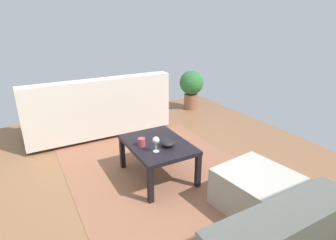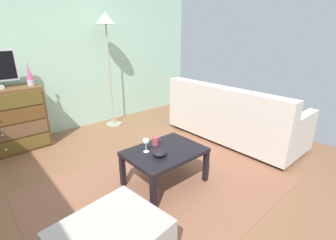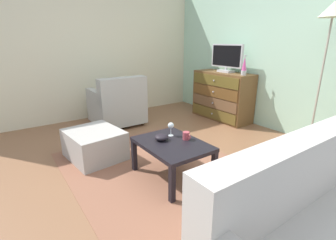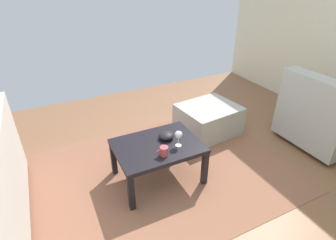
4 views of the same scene
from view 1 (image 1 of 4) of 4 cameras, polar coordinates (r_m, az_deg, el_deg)
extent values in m
cube|color=brown|center=(2.87, -2.28, -15.25)|extent=(5.46, 4.87, 0.05)
cube|color=#8C5841|center=(3.08, -0.64, -11.84)|extent=(2.60, 1.90, 0.01)
cube|color=black|center=(2.65, -3.63, -13.33)|extent=(0.05, 0.05, 0.37)
cube|color=black|center=(3.24, -9.38, -6.74)|extent=(0.05, 0.05, 0.37)
cube|color=black|center=(2.88, 6.18, -10.35)|extent=(0.05, 0.05, 0.37)
cube|color=black|center=(3.43, -0.94, -4.81)|extent=(0.05, 0.05, 0.37)
cube|color=black|center=(2.93, -2.15, -5.06)|extent=(0.80, 0.60, 0.04)
cylinder|color=silver|center=(2.75, -2.46, -6.44)|extent=(0.06, 0.06, 0.00)
cylinder|color=silver|center=(2.73, -2.48, -5.56)|extent=(0.01, 0.01, 0.09)
sphere|color=silver|center=(2.70, -2.50, -4.17)|extent=(0.07, 0.07, 0.07)
cylinder|color=#AD424B|center=(2.85, -5.47, -4.55)|extent=(0.08, 0.08, 0.08)
torus|color=#AD424B|center=(2.89, -5.88, -4.10)|extent=(0.05, 0.01, 0.05)
ellipsoid|color=black|center=(2.84, -0.05, -4.77)|extent=(0.15, 0.15, 0.07)
cylinder|color=#332319|center=(4.99, -4.99, 1.52)|extent=(0.05, 0.05, 0.05)
cylinder|color=#332319|center=(4.61, -26.70, -2.39)|extent=(0.05, 0.05, 0.05)
cylinder|color=#332319|center=(4.40, -1.26, -1.07)|extent=(0.05, 0.05, 0.05)
cylinder|color=#332319|center=(3.97, -26.01, -5.88)|extent=(0.05, 0.05, 0.05)
cube|color=beige|center=(4.32, -14.51, 0.78)|extent=(0.85, 2.03, 0.37)
cube|color=beige|center=(3.90, -13.76, 4.98)|extent=(0.20, 2.03, 0.44)
cube|color=beige|center=(4.55, -3.14, 6.20)|extent=(0.81, 0.12, 0.20)
cube|color=beige|center=(4.12, -27.74, 2.23)|extent=(0.81, 0.12, 0.20)
cube|color=#AAA59E|center=(2.68, 18.32, -14.07)|extent=(0.76, 0.67, 0.36)
cylinder|color=brown|center=(5.25, 4.75, 3.85)|extent=(0.26, 0.26, 0.28)
sphere|color=#2D6B33|center=(5.16, 4.87, 7.67)|extent=(0.44, 0.44, 0.44)
camera|label=2|loc=(3.06, 45.84, 13.25)|focal=25.76mm
camera|label=3|loc=(5.05, 2.15, 18.18)|focal=26.43mm
camera|label=4|loc=(3.27, -44.49, 18.16)|focal=28.50mm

